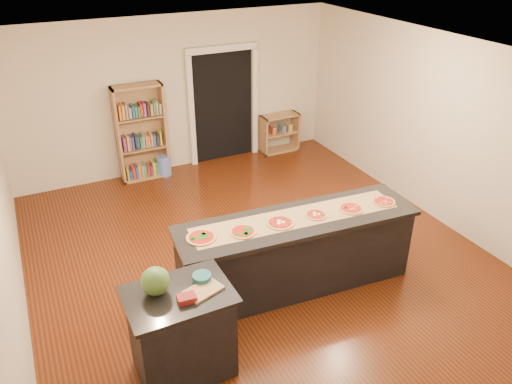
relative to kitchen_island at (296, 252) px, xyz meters
name	(u,v)px	position (x,y,z in m)	size (l,w,h in m)	color
room	(263,171)	(-0.16, 0.61, 0.90)	(6.00, 7.00, 2.80)	beige
doorway	(223,99)	(0.74, 4.08, 0.70)	(1.40, 0.09, 2.21)	black
kitchen_island	(296,252)	(0.00, 0.00, 0.00)	(3.00, 0.81, 0.99)	black
side_counter	(182,333)	(-1.74, -0.72, 0.01)	(1.02, 0.75, 1.01)	black
bookshelf	(141,133)	(-0.91, 3.91, 0.37)	(0.87, 0.31, 1.73)	#AA8052
low_shelf	(280,133)	(1.88, 3.90, -0.11)	(0.78, 0.33, 0.78)	#AA8052
waste_bin	(164,166)	(-0.57, 3.85, -0.31)	(0.25, 0.25, 0.37)	#6684E3
kraft_paper	(296,217)	(0.00, 0.03, 0.49)	(2.60, 0.47, 0.00)	#A48355
watermelon	(155,281)	(-1.92, -0.62, 0.65)	(0.28, 0.28, 0.28)	#144214
cutting_board	(203,290)	(-1.50, -0.79, 0.53)	(0.35, 0.23, 0.02)	tan
package_red	(187,298)	(-1.70, -0.86, 0.54)	(0.18, 0.13, 0.06)	maroon
package_teal	(202,278)	(-1.46, -0.63, 0.55)	(0.19, 0.19, 0.07)	#195966
pizza_a	(201,237)	(-1.19, 0.11, 0.50)	(0.34, 0.34, 0.02)	tan
pizza_b	(243,232)	(-0.72, 0.01, 0.50)	(0.33, 0.33, 0.02)	tan
pizza_c	(280,223)	(-0.24, -0.01, 0.50)	(0.32, 0.32, 0.02)	tan
pizza_d	(316,215)	(0.24, -0.03, 0.50)	(0.28, 0.28, 0.02)	tan
pizza_e	(351,208)	(0.71, -0.10, 0.50)	(0.33, 0.33, 0.02)	tan
pizza_f	(384,201)	(1.19, -0.13, 0.50)	(0.30, 0.30, 0.02)	tan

